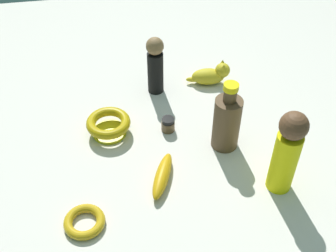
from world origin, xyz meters
The scene contains 9 objects.
ground centered at (0.00, 0.00, 0.00)m, with size 2.00×2.00×0.00m, color silver.
bottle_tall centered at (0.04, 0.16, 0.09)m, with size 0.08×0.08×0.23m.
person_figure_child centered at (-0.25, 0.00, 0.11)m, with size 0.08×0.08×0.21m.
banana centered at (0.15, -0.04, 0.02)m, with size 0.17×0.04×0.04m, color #CE960F.
nail_polish_jar centered at (-0.05, 0.01, 0.02)m, with size 0.04×0.04×0.05m.
bowl centered at (-0.07, -0.17, 0.04)m, with size 0.14×0.14×0.06m.
person_figure_adult centered at (0.22, 0.27, 0.13)m, with size 0.08×0.08×0.26m.
cat_figurine centered at (-0.26, 0.20, 0.04)m, with size 0.07×0.15×0.09m.
bangle centered at (0.26, -0.26, 0.01)m, with size 0.11×0.11×0.02m, color gold.
Camera 1 is at (0.90, -0.15, 0.92)m, focal length 45.67 mm.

